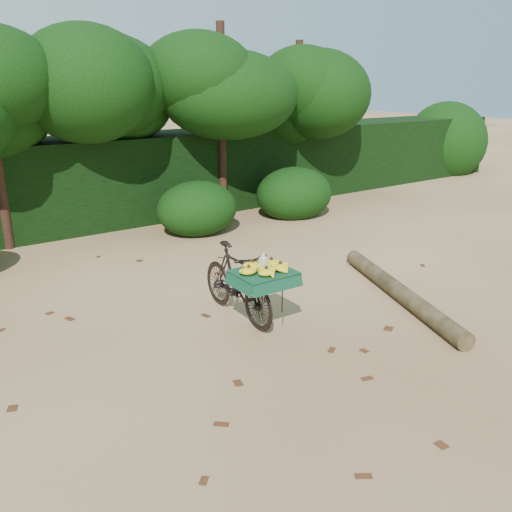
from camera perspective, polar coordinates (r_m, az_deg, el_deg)
ground at (r=6.77m, az=1.39°, el=-7.47°), size 80.00×80.00×0.00m
vendor_bicycle at (r=6.84m, az=-1.92°, el=-2.73°), size 0.71×1.70×0.96m
fallen_log at (r=7.80m, az=14.81°, el=-3.62°), size 1.45×3.03×0.23m
hedge_backdrop at (r=11.92m, az=-17.50°, el=7.43°), size 26.00×1.80×1.80m
tree_row at (r=10.83m, az=-19.92°, el=12.11°), size 14.50×2.00×4.00m
bush_clumps at (r=10.37m, az=-10.98°, el=3.91°), size 8.80×1.70×0.90m
leaf_litter at (r=7.24m, az=-1.75°, el=-5.65°), size 7.00×7.30×0.01m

